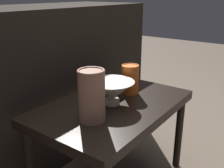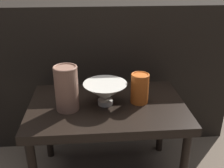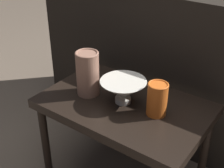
# 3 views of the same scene
# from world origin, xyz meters

# --- Properties ---
(table) EXTENTS (0.69, 0.44, 0.42)m
(table) POSITION_xyz_m (0.00, 0.00, 0.37)
(table) COLOR black
(table) RESTS_ON ground_plane
(couch_backdrop) EXTENTS (1.46, 0.50, 0.80)m
(couch_backdrop) POSITION_xyz_m (0.00, 0.53, 0.40)
(couch_backdrop) COLOR black
(couch_backdrop) RESTS_ON ground_plane
(bowl) EXTENTS (0.19, 0.19, 0.10)m
(bowl) POSITION_xyz_m (-0.01, 0.00, 0.48)
(bowl) COLOR silver
(bowl) RESTS_ON table
(vase_textured_left) EXTENTS (0.10, 0.10, 0.19)m
(vase_textured_left) POSITION_xyz_m (-0.17, -0.03, 0.52)
(vase_textured_left) COLOR #996B56
(vase_textured_left) RESTS_ON table
(vase_colorful_right) EXTENTS (0.08, 0.08, 0.14)m
(vase_colorful_right) POSITION_xyz_m (0.14, 0.01, 0.49)
(vase_colorful_right) COLOR orange
(vase_colorful_right) RESTS_ON table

